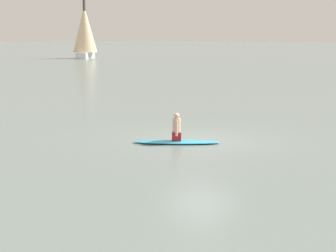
# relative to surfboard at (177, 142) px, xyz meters

# --- Properties ---
(ground_plane) EXTENTS (400.00, 400.00, 0.00)m
(ground_plane) POSITION_rel_surfboard_xyz_m (-0.88, 0.36, -0.05)
(ground_plane) COLOR slate
(surfboard) EXTENTS (2.44, 2.75, 0.11)m
(surfboard) POSITION_rel_surfboard_xyz_m (0.00, 0.00, 0.00)
(surfboard) COLOR #339EC6
(surfboard) RESTS_ON ground
(person_paddler) EXTENTS (0.40, 0.41, 0.97)m
(person_paddler) POSITION_rel_surfboard_xyz_m (-0.00, -0.00, 0.49)
(person_paddler) COLOR #A51E23
(person_paddler) RESTS_ON surfboard
(sailboat_far_right) EXTENTS (5.25, 5.17, 8.93)m
(sailboat_far_right) POSITION_rel_surfboard_xyz_m (-37.79, -51.37, 4.11)
(sailboat_far_right) COLOR silver
(sailboat_far_right) RESTS_ON ground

